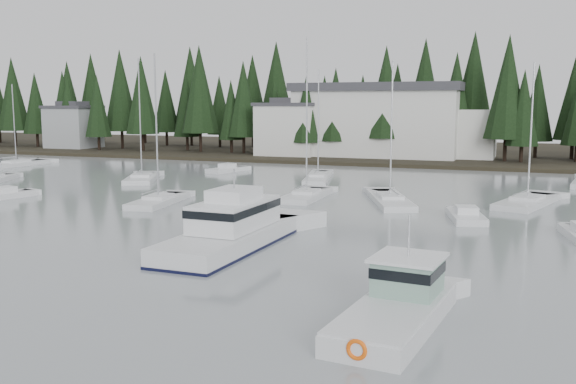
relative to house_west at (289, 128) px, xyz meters
name	(u,v)px	position (x,y,z in m)	size (l,w,h in m)	color
far_shore_land	(425,153)	(18.00, 18.00, -4.65)	(240.00, 54.00, 1.00)	black
conifer_treeline	(414,158)	(18.00, 7.00, -4.65)	(200.00, 22.00, 20.00)	black
house_west	(289,128)	(0.00, 0.00, 0.00)	(9.54, 7.42, 8.75)	silver
house_far_west	(73,126)	(-42.00, 2.00, -0.25)	(8.48, 7.42, 8.25)	#999EA0
harbor_inn	(391,121)	(15.04, 3.34, 1.12)	(29.50, 11.50, 10.90)	silver
cabin_cruiser_center	(232,234)	(18.29, -58.86, -3.85)	(4.21, 12.55, 5.35)	silver
lobster_boat_teal	(398,310)	(30.04, -68.62, -4.10)	(3.75, 8.58, 4.63)	silver
sailboat_0	(390,202)	(23.60, -38.68, -4.59)	(6.28, 10.70, 12.53)	silver
sailboat_1	(306,197)	(16.10, -38.78, -4.56)	(2.84, 8.32, 14.65)	silver
sailboat_2	(159,203)	(5.38, -46.14, -4.57)	(3.68, 8.38, 13.06)	silver
sailboat_4	(318,179)	(12.79, -25.18, -4.59)	(4.85, 11.23, 12.65)	silver
sailboat_9	(527,204)	(34.62, -35.74, -4.60)	(5.59, 9.99, 12.29)	silver
sailboat_10	(142,180)	(-5.11, -32.64, -4.58)	(6.28, 9.12, 13.78)	silver
sailboat_11	(17,165)	(-30.48, -24.25, -4.60)	(3.10, 9.95, 11.48)	silver
runabout_0	(5,196)	(-9.33, -48.07, -4.52)	(3.24, 5.43, 1.42)	silver
runabout_1	(466,218)	(30.47, -44.86, -4.52)	(3.48, 5.76, 1.42)	silver
runabout_3	(227,171)	(-0.36, -21.04, -4.52)	(3.68, 6.09, 1.42)	silver
mooring_buoy_dark	(352,349)	(29.04, -71.74, -4.65)	(0.35, 0.35, 0.35)	black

